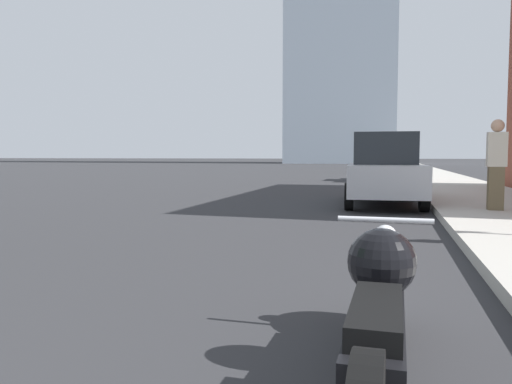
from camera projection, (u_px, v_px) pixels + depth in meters
The scene contains 7 objects.
sidewalk at pixel (423, 171), 36.85m from camera, with size 3.03×240.00×0.15m.
motorcycle at pixel (379, 317), 2.53m from camera, with size 0.62×2.69×0.83m.
parked_car_silver at pixel (383, 170), 12.35m from camera, with size 2.02×4.47×1.78m.
parked_car_white at pixel (381, 164), 24.34m from camera, with size 2.02×4.43×1.64m.
parked_car_green at pixel (386, 161), 35.84m from camera, with size 2.19×4.50×1.58m.
parked_car_black at pixel (389, 159), 46.49m from camera, with size 1.98×4.12×1.71m.
pedestrian at pixel (496, 163), 9.85m from camera, with size 0.36×0.25×1.79m.
Camera 1 is at (2.99, 1.19, 1.23)m, focal length 35.00 mm.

